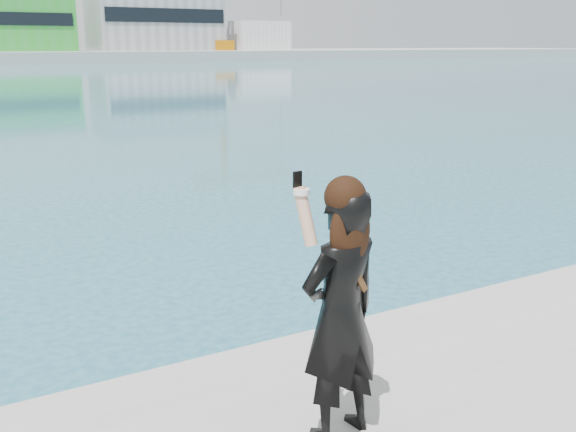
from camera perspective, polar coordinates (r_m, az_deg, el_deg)
name	(u,v)px	position (r m, az deg, el deg)	size (l,w,h in m)	color
warehouse_grey_right	(154,18)	(138.55, -11.78, 16.81)	(25.50, 15.35, 12.50)	gray
ancillary_shed	(256,36)	(145.00, -2.85, 15.72)	(12.00, 10.00, 6.00)	silver
flagpole_right	(71,25)	(127.21, -18.72, 15.75)	(1.28, 0.16, 8.00)	silver
woman	(341,309)	(4.22, 4.71, -8.20)	(0.69, 0.51, 1.83)	black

